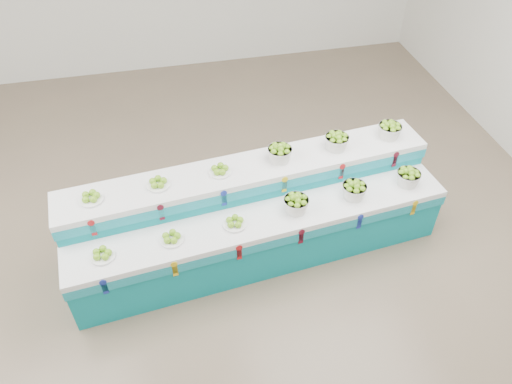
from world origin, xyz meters
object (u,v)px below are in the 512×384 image
plate_upper_mid (158,182)px  basket_lower_left (296,204)px  display_stand (256,215)px  basket_upper_right (390,130)px

plate_upper_mid → basket_lower_left: bearing=-15.2°
display_stand → plate_upper_mid: bearing=165.2°
display_stand → basket_upper_right: size_ratio=15.54×
basket_lower_left → basket_upper_right: 1.50m
basket_upper_right → display_stand: bearing=-165.6°
display_stand → plate_upper_mid: size_ratio=16.87×
basket_lower_left → plate_upper_mid: plate_upper_mid is taller
basket_lower_left → plate_upper_mid: 1.48m
display_stand → basket_lower_left: (0.39, -0.22, 0.31)m
basket_upper_right → basket_lower_left: bearing=-153.3°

